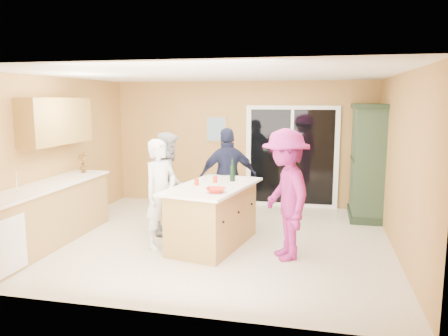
% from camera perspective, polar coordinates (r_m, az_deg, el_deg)
% --- Properties ---
extents(floor, '(5.50, 5.50, 0.00)m').
position_cam_1_polar(floor, '(7.10, -1.38, -9.29)').
color(floor, silver).
rests_on(floor, ground).
extents(ceiling, '(5.50, 5.00, 0.10)m').
position_cam_1_polar(ceiling, '(6.76, -1.46, 12.15)').
color(ceiling, white).
rests_on(ceiling, wall_back).
extents(wall_back, '(5.50, 0.10, 2.60)m').
position_cam_1_polar(wall_back, '(9.24, 2.35, 3.21)').
color(wall_back, tan).
rests_on(wall_back, ground).
extents(wall_front, '(5.50, 0.10, 2.60)m').
position_cam_1_polar(wall_front, '(4.46, -9.24, -3.11)').
color(wall_front, tan).
rests_on(wall_front, ground).
extents(wall_left, '(0.10, 5.00, 2.60)m').
position_cam_1_polar(wall_left, '(7.93, -21.08, 1.67)').
color(wall_left, tan).
rests_on(wall_left, ground).
extents(wall_right, '(0.10, 5.00, 2.60)m').
position_cam_1_polar(wall_right, '(6.70, 22.05, 0.38)').
color(wall_right, tan).
rests_on(wall_right, ground).
extents(left_cabinet_run, '(0.65, 3.05, 1.24)m').
position_cam_1_polar(left_cabinet_run, '(7.07, -23.36, -6.22)').
color(left_cabinet_run, '#A77C41').
rests_on(left_cabinet_run, floor).
extents(upper_cabinets, '(0.35, 1.60, 0.75)m').
position_cam_1_polar(upper_cabinets, '(7.62, -21.06, 5.75)').
color(upper_cabinets, '#A77C41').
rests_on(upper_cabinets, wall_left).
extents(sliding_door, '(1.90, 0.07, 2.10)m').
position_cam_1_polar(sliding_door, '(9.10, 8.82, 1.45)').
color(sliding_door, white).
rests_on(sliding_door, floor).
extents(framed_picture, '(0.46, 0.04, 0.56)m').
position_cam_1_polar(framed_picture, '(9.30, -1.01, 5.12)').
color(framed_picture, '#A08250').
rests_on(framed_picture, wall_back).
extents(kitchen_island, '(1.30, 1.95, 0.94)m').
position_cam_1_polar(kitchen_island, '(6.71, -1.44, -6.44)').
color(kitchen_island, '#A77C41').
rests_on(kitchen_island, floor).
extents(green_hutch, '(0.62, 1.17, 2.14)m').
position_cam_1_polar(green_hutch, '(8.57, 18.21, 0.59)').
color(green_hutch, '#1D3020').
rests_on(green_hutch, floor).
extents(woman_white, '(0.60, 0.71, 1.65)m').
position_cam_1_polar(woman_white, '(6.61, -8.28, -3.38)').
color(woman_white, white).
rests_on(woman_white, floor).
extents(woman_grey, '(0.82, 0.95, 1.69)m').
position_cam_1_polar(woman_grey, '(7.38, -7.21, -1.87)').
color(woman_grey, '#9B9B9D').
rests_on(woman_grey, floor).
extents(woman_navy, '(1.10, 0.78, 1.74)m').
position_cam_1_polar(woman_navy, '(7.60, 0.54, -1.30)').
color(woman_navy, '#171834').
rests_on(woman_navy, floor).
extents(woman_magenta, '(1.10, 1.36, 1.83)m').
position_cam_1_polar(woman_magenta, '(6.12, 8.02, -3.47)').
color(woman_magenta, '#932067').
rests_on(woman_magenta, floor).
extents(serving_bowl, '(0.29, 0.29, 0.07)m').
position_cam_1_polar(serving_bowl, '(6.06, -1.09, -2.91)').
color(serving_bowl, red).
rests_on(serving_bowl, kitchen_island).
extents(tulip_vase, '(0.22, 0.17, 0.37)m').
position_cam_1_polar(tulip_vase, '(8.07, -17.94, 0.69)').
color(tulip_vase, '#A22210').
rests_on(tulip_vase, left_cabinet_run).
extents(tumbler_near, '(0.09, 0.09, 0.10)m').
position_cam_1_polar(tumbler_near, '(6.76, -1.17, -1.51)').
color(tumbler_near, red).
rests_on(tumbler_near, kitchen_island).
extents(tumbler_far, '(0.08, 0.08, 0.10)m').
position_cam_1_polar(tumbler_far, '(6.57, -3.60, -1.85)').
color(tumbler_far, red).
rests_on(tumbler_far, kitchen_island).
extents(wine_bottle, '(0.08, 0.08, 0.36)m').
position_cam_1_polar(wine_bottle, '(6.88, 1.12, -0.58)').
color(wine_bottle, black).
rests_on(wine_bottle, kitchen_island).
extents(white_plate, '(0.28, 0.28, 0.02)m').
position_cam_1_polar(white_plate, '(6.29, -1.20, -2.70)').
color(white_plate, white).
rests_on(white_plate, kitchen_island).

